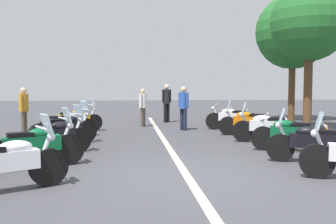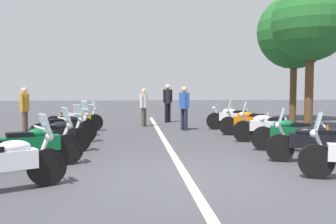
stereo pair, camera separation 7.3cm
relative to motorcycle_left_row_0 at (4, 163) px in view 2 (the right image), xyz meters
name	(u,v)px [view 2 (the right image)]	position (x,y,z in m)	size (l,w,h in m)	color
ground_plane	(185,176)	(0.79, -2.97, -0.46)	(80.00, 80.00, 0.00)	#424247
lane_centre_stripe	(166,144)	(4.67, -2.97, -0.46)	(18.58, 0.16, 0.01)	beige
motorcycle_left_row_0	(4,163)	(0.00, 0.00, 0.00)	(1.12, 1.83, 1.21)	black
motorcycle_left_row_1	(33,145)	(1.69, 0.00, 0.01)	(1.08, 1.96, 1.22)	black
motorcycle_left_row_2	(54,136)	(3.16, -0.10, 0.00)	(1.35, 1.72, 1.20)	black
motorcycle_left_row_3	(65,128)	(4.75, -0.08, 0.01)	(1.39, 1.74, 1.22)	black
motorcycle_left_row_4	(68,124)	(6.23, 0.10, -0.01)	(1.25, 1.69, 1.20)	black
motorcycle_left_row_5	(76,119)	(7.74, 0.08, 0.00)	(1.09, 1.99, 1.21)	black
motorcycle_right_row_1	(315,142)	(1.63, -5.90, -0.01)	(1.00, 2.03, 1.20)	black
motorcycle_right_row_2	(290,134)	(3.09, -6.00, -0.01)	(0.96, 1.89, 0.99)	black
motorcycle_right_row_3	(267,127)	(4.65, -5.98, 0.00)	(0.87, 2.06, 1.21)	black
motorcycle_right_row_4	(249,122)	(6.22, -5.93, 0.00)	(0.87, 2.03, 1.21)	black
motorcycle_right_row_5	(234,118)	(7.89, -5.86, 0.00)	(0.97, 2.04, 1.01)	black
traffic_cone_1	(327,135)	(3.91, -7.45, -0.17)	(0.36, 0.36, 0.61)	orange
bystander_0	(168,100)	(11.17, -3.62, 0.59)	(0.33, 0.46, 1.78)	black
bystander_2	(144,104)	(9.48, -2.46, 0.46)	(0.49, 0.32, 1.59)	brown
bystander_3	(184,105)	(7.98, -3.95, 0.51)	(0.45, 0.34, 1.67)	#1E2338
bystander_4	(25,107)	(7.33, 1.75, 0.49)	(0.53, 0.32, 1.63)	brown
roadside_tree_0	(311,23)	(7.64, -8.73, 3.61)	(2.94, 2.94, 5.58)	brown
roadside_tree_1	(294,32)	(11.44, -9.81, 3.84)	(3.58, 3.58, 6.11)	brown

